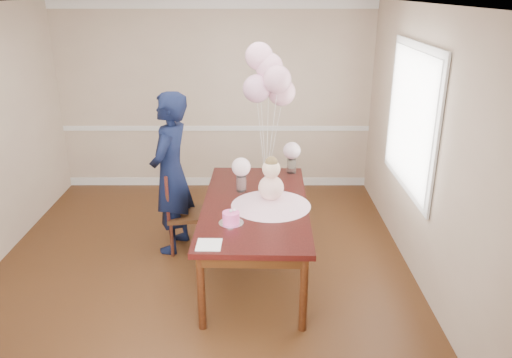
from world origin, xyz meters
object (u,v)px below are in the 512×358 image
at_px(dining_table_top, 255,205).
at_px(birthday_cake, 231,217).
at_px(woman, 171,174).
at_px(dining_chair_seat, 186,215).

xyz_separation_m(dining_table_top, birthday_cake, (-0.22, -0.47, 0.09)).
bearing_deg(woman, dining_table_top, 73.71).
bearing_deg(birthday_cake, dining_chair_seat, 120.29).
bearing_deg(dining_chair_seat, dining_table_top, -40.94).
distance_m(dining_table_top, dining_chair_seat, 1.00).
bearing_deg(dining_table_top, dining_chair_seat, 149.00).
bearing_deg(woman, dining_chair_seat, 93.02).
distance_m(dining_table_top, birthday_cake, 0.53).
distance_m(birthday_cake, woman, 1.23).
height_order(birthday_cake, dining_chair_seat, birthday_cake).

